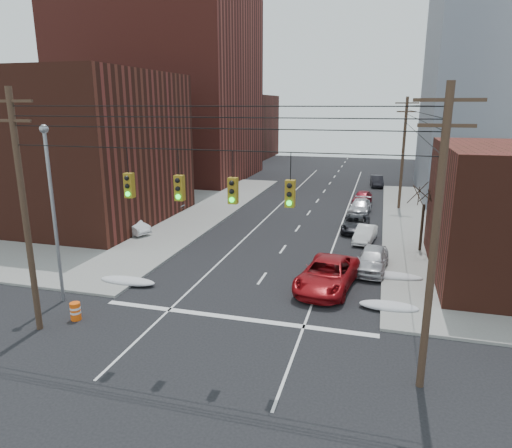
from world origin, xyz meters
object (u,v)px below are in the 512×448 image
Objects in this scene: parked_car_e at (362,197)px; parked_car_b at (365,234)px; parked_car_a at (372,260)px; parked_car_f at (377,181)px; parked_car_c at (356,224)px; lot_car_b at (162,203)px; red_pickup at (327,274)px; lot_car_c at (80,210)px; lot_car_a at (131,225)px; lot_car_d at (133,192)px; construction_barrel at (75,311)px; parked_car_d at (360,207)px.

parked_car_b is at bearing -78.78° from parked_car_e.
parked_car_f is at bearing 95.69° from parked_car_a.
parked_car_c is (-1.60, 9.29, -0.13)m from parked_car_a.
red_pickup is at bearing -136.05° from lot_car_b.
lot_car_a is at bearing -133.69° from lot_car_c.
parked_car_c is at bearing -82.40° from parked_car_e.
parked_car_f is 0.93× the size of lot_car_b.
parked_car_a is 0.86× the size of lot_car_c.
lot_car_d is (-25.79, -16.22, 0.23)m from parked_car_f.
parked_car_b is 25.41m from lot_car_c.
parked_car_c is 1.02× the size of lot_car_d.
parked_car_e is at bearing -79.86° from lot_car_c.
lot_car_a is at bearing 110.41° from construction_barrel.
parked_car_c is 1.10× the size of parked_car_f.
parked_car_a is 0.96× the size of parked_car_d.
parked_car_f is 30.46m from lot_car_d.
lot_car_b reaches higher than parked_car_d.
lot_car_b is at bearing -163.29° from parked_car_d.
red_pickup is 19.48m from parked_car_d.
lot_car_b is at bearing -102.26° from lot_car_d.
lot_car_b is 0.87× the size of lot_car_c.
lot_car_c reaches higher than parked_car_e.
parked_car_d is 1.04× the size of lot_car_d.
parked_car_d reaches higher than parked_car_b.
parked_car_a is 0.98× the size of parked_car_c.
parked_car_a is 20.62m from parked_car_e.
lot_car_c is at bearing 128.11° from lot_car_b.
parked_car_b is at bearing -111.07° from lot_car_b.
parked_car_f is 44.97m from construction_barrel.
lot_car_a is 0.84× the size of lot_car_b.
lot_car_c is at bearing 90.10° from lot_car_a.
lot_car_d is (-23.69, 19.38, 0.08)m from red_pickup.
lot_car_a is 0.74× the size of lot_car_c.
lot_car_d is at bearing 166.14° from parked_car_c.
lot_car_b is at bearing 171.99° from parked_car_b.
lot_car_c is 21.29m from construction_barrel.
parked_car_a is at bearing -97.82° from lot_car_d.
lot_car_d reaches higher than parked_car_d.
parked_car_f reaches higher than parked_car_c.
lot_car_a is (-18.44, -2.98, 0.16)m from parked_car_b.
lot_car_a reaches higher than parked_car_d.
parked_car_d is at bearing 91.07° from parked_car_c.
red_pickup is at bearing 32.52° from construction_barrel.
construction_barrel is at bearing -119.95° from parked_car_b.
construction_barrel is (-13.13, -17.25, -0.16)m from parked_car_b.
parked_car_f is at bearing 94.49° from red_pickup.
parked_car_c is 24.67m from lot_car_c.
parked_car_a is 17.57m from construction_barrel.
parked_car_c is 1.01× the size of lot_car_b.
parked_car_e is (0.82, 24.11, -0.15)m from red_pickup.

